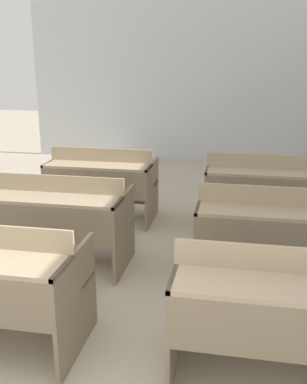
{
  "coord_description": "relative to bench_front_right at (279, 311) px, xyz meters",
  "views": [
    {
      "loc": [
        0.9,
        -1.18,
        1.91
      ],
      "look_at": [
        0.19,
        2.56,
        0.77
      ],
      "focal_mm": 42.0,
      "sensor_mm": 36.0,
      "label": 1
    }
  ],
  "objects": [
    {
      "name": "bench_second_left",
      "position": [
        -1.89,
        1.29,
        0.0
      ],
      "size": [
        1.25,
        0.73,
        0.88
      ],
      "color": "#7F7059",
      "rests_on": "ground_plane"
    },
    {
      "name": "bench_front_right",
      "position": [
        0.0,
        0.0,
        0.0
      ],
      "size": [
        1.25,
        0.73,
        0.88
      ],
      "color": "gray",
      "rests_on": "ground_plane"
    },
    {
      "name": "bench_second_right",
      "position": [
        0.02,
        1.27,
        0.0
      ],
      "size": [
        1.25,
        0.73,
        0.88
      ],
      "color": "#7D6E57",
      "rests_on": "ground_plane"
    },
    {
      "name": "bench_third_right",
      "position": [
        0.0,
        2.61,
        0.0
      ],
      "size": [
        1.25,
        0.73,
        0.88
      ],
      "color": "#83745D",
      "rests_on": "ground_plane"
    },
    {
      "name": "bench_third_left",
      "position": [
        -1.89,
        2.6,
        0.0
      ],
      "size": [
        1.25,
        0.73,
        0.88
      ],
      "color": "gray",
      "rests_on": "ground_plane"
    },
    {
      "name": "wall_back",
      "position": [
        -1.19,
        6.17,
        1.0
      ],
      "size": [
        6.22,
        0.06,
        2.96
      ],
      "color": "silver",
      "rests_on": "ground_plane"
    }
  ]
}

